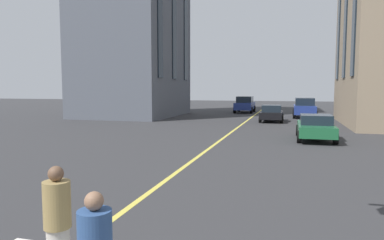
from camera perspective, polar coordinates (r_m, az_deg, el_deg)
The scene contains 6 objects.
lane_centre_line at distance 21.30m, azimuth 6.11°, elevation -2.28°, with size 80.00×0.16×0.01m.
car_green_mid at distance 19.83m, azimuth 19.65°, elevation -1.06°, with size 4.40×1.95×1.37m.
car_black_near at distance 29.84m, azimuth 12.97°, elevation 1.08°, with size 3.90×1.89×1.40m.
car_blue_far at distance 35.02m, azimuth 18.01°, elevation 1.98°, with size 4.70×2.14×1.88m.
car_blue_trailing at distance 40.86m, azimuth 8.68°, elevation 2.59°, with size 4.70×2.14×1.88m.
pedestrian_near at distance 5.46m, azimuth -21.23°, elevation -15.69°, with size 0.38×0.38×1.67m.
Camera 1 is at (-0.83, -3.53, 2.74)m, focal length 32.42 mm.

